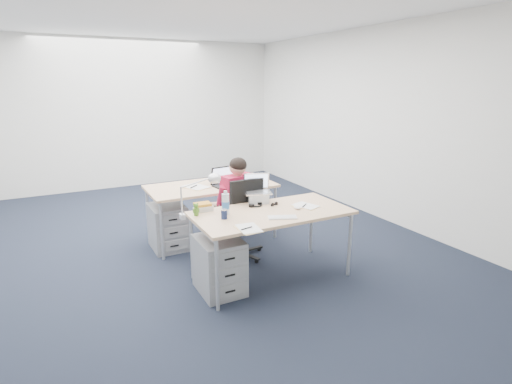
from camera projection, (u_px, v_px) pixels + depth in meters
floor at (186, 247)px, 5.01m from camera, size 7.00×7.00×0.00m
room at (179, 108)px, 4.55m from camera, size 6.02×7.02×2.80m
desk_near at (272, 216)px, 4.08m from camera, size 1.60×0.80×0.73m
desk_far at (211, 189)px, 5.12m from camera, size 1.60×0.80×0.73m
office_chair at (240, 235)px, 4.68m from camera, size 0.65×0.65×0.98m
seated_person at (232, 206)px, 4.73m from camera, size 0.42×0.68×1.18m
drawer_pedestal_near at (219, 265)px, 3.90m from camera, size 0.40×0.50×0.55m
drawer_pedestal_far at (168, 227)px, 4.94m from camera, size 0.40×0.50×0.55m
silver_laptop at (258, 189)px, 4.34m from camera, size 0.34×0.30×0.30m
wireless_keyboard at (282, 217)px, 3.87m from camera, size 0.30×0.21×0.01m
computer_mouse at (297, 207)px, 4.14m from camera, size 0.06×0.09×0.03m
headphones at (256, 204)px, 4.25m from camera, size 0.23×0.21×0.03m
can_koozie at (224, 214)px, 3.84m from camera, size 0.07×0.07×0.10m
water_bottle at (226, 202)px, 3.96m from camera, size 0.08×0.08×0.24m
bear_figurine at (196, 209)px, 3.93m from camera, size 0.08×0.07×0.13m
book_stack at (203, 207)px, 4.09m from camera, size 0.21×0.19×0.08m
cordless_phone at (224, 207)px, 4.01m from camera, size 0.04×0.03×0.13m
papers_left at (248, 229)px, 3.57m from camera, size 0.20×0.27×0.01m
papers_right at (306, 206)px, 4.23m from camera, size 0.26×0.30×0.01m
sunglasses at (274, 204)px, 4.26m from camera, size 0.11×0.08×0.02m
desk_lamp at (194, 196)px, 3.84m from camera, size 0.39×0.17×0.44m
dark_laptop at (228, 177)px, 5.01m from camera, size 0.39×0.38×0.26m
far_cup at (251, 178)px, 5.29m from camera, size 0.08×0.08×0.10m
far_papers at (195, 187)px, 4.99m from camera, size 0.33×0.38×0.01m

